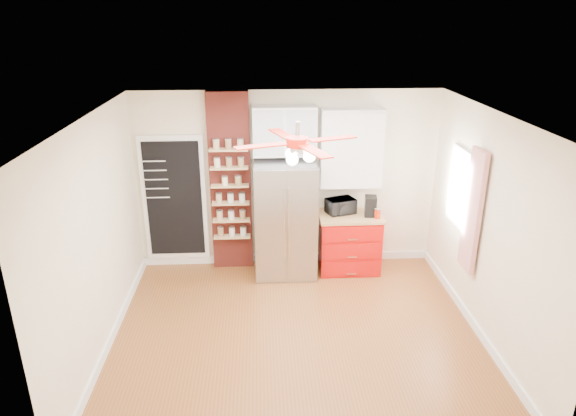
{
  "coord_description": "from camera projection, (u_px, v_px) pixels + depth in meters",
  "views": [
    {
      "loc": [
        -0.4,
        -5.34,
        3.75
      ],
      "look_at": [
        -0.05,
        0.9,
        1.33
      ],
      "focal_mm": 32.0,
      "sensor_mm": 36.0,
      "label": 1
    }
  ],
  "objects": [
    {
      "name": "upper_shelf_unit",
      "position": [
        351.0,
        148.0,
        7.44
      ],
      "size": [
        0.9,
        0.3,
        1.15
      ],
      "primitive_type": "cube",
      "color": "white",
      "rests_on": "wall_back"
    },
    {
      "name": "canister_left",
      "position": [
        377.0,
        214.0,
        7.48
      ],
      "size": [
        0.11,
        0.11,
        0.14
      ],
      "primitive_type": "cylinder",
      "rotation": [
        0.0,
        0.0,
        -0.28
      ],
      "color": "#A61F09",
      "rests_on": "red_cabinet"
    },
    {
      "name": "wall_front",
      "position": [
        316.0,
        339.0,
        3.99
      ],
      "size": [
        4.5,
        0.02,
        2.7
      ],
      "primitive_type": "cube",
      "color": "#F7E9C7",
      "rests_on": "floor"
    },
    {
      "name": "toaster_oven",
      "position": [
        341.0,
        206.0,
        7.65
      ],
      "size": [
        0.48,
        0.4,
        0.23
      ],
      "primitive_type": "imported",
      "rotation": [
        0.0,
        0.0,
        0.35
      ],
      "color": "black",
      "rests_on": "red_cabinet"
    },
    {
      "name": "wall_left",
      "position": [
        97.0,
        239.0,
        5.74
      ],
      "size": [
        0.02,
        4.0,
        2.7
      ],
      "primitive_type": "cube",
      "color": "#F7E9C7",
      "rests_on": "floor"
    },
    {
      "name": "floor",
      "position": [
        296.0,
        334.0,
        6.34
      ],
      "size": [
        4.5,
        4.5,
        0.0
      ],
      "primitive_type": "plane",
      "color": "brown",
      "rests_on": "ground"
    },
    {
      "name": "upper_glass_cabinet",
      "position": [
        284.0,
        131.0,
        7.26
      ],
      "size": [
        0.9,
        0.35,
        0.7
      ],
      "primitive_type": "cube",
      "color": "white",
      "rests_on": "wall_back"
    },
    {
      "name": "red_cabinet",
      "position": [
        349.0,
        242.0,
        7.79
      ],
      "size": [
        0.94,
        0.64,
        0.9
      ],
      "color": "#B40B09",
      "rests_on": "floor"
    },
    {
      "name": "pantry_jar_oats",
      "position": [
        225.0,
        181.0,
        7.42
      ],
      "size": [
        0.1,
        0.1,
        0.13
      ],
      "primitive_type": "cylinder",
      "rotation": [
        0.0,
        0.0,
        0.24
      ],
      "color": "#F2EEB9",
      "rests_on": "brick_pillar"
    },
    {
      "name": "pantry_jar_beans",
      "position": [
        238.0,
        181.0,
        7.42
      ],
      "size": [
        0.12,
        0.12,
        0.13
      ],
      "primitive_type": "cylinder",
      "rotation": [
        0.0,
        0.0,
        -0.31
      ],
      "color": "olive",
      "rests_on": "brick_pillar"
    },
    {
      "name": "wall_back",
      "position": [
        287.0,
        180.0,
        7.72
      ],
      "size": [
        4.5,
        0.02,
        2.7
      ],
      "primitive_type": "cube",
      "color": "#F7E9C7",
      "rests_on": "floor"
    },
    {
      "name": "chalkboard",
      "position": [
        174.0,
        199.0,
        7.69
      ],
      "size": [
        0.95,
        0.05,
        1.95
      ],
      "color": "white",
      "rests_on": "wall_back"
    },
    {
      "name": "canister_right",
      "position": [
        371.0,
        209.0,
        7.67
      ],
      "size": [
        0.14,
        0.14,
        0.13
      ],
      "primitive_type": "cylinder",
      "rotation": [
        0.0,
        0.0,
        0.31
      ],
      "color": "#C73A0B",
      "rests_on": "red_cabinet"
    },
    {
      "name": "ceiling_fan",
      "position": [
        298.0,
        143.0,
        5.47
      ],
      "size": [
        1.4,
        1.4,
        0.44
      ],
      "color": "silver",
      "rests_on": "ceiling"
    },
    {
      "name": "wall_right",
      "position": [
        489.0,
        230.0,
        5.97
      ],
      "size": [
        0.02,
        4.0,
        2.7
      ],
      "primitive_type": "cube",
      "color": "#F7E9C7",
      "rests_on": "floor"
    },
    {
      "name": "ceiling",
      "position": [
        298.0,
        117.0,
        5.37
      ],
      "size": [
        4.5,
        4.5,
        0.0
      ],
      "primitive_type": "plane",
      "color": "white",
      "rests_on": "wall_back"
    },
    {
      "name": "fridge",
      "position": [
        285.0,
        219.0,
        7.54
      ],
      "size": [
        0.9,
        0.7,
        1.75
      ],
      "primitive_type": "cube",
      "color": "#A3A3A7",
      "rests_on": "floor"
    },
    {
      "name": "window",
      "position": [
        461.0,
        189.0,
        6.74
      ],
      "size": [
        0.04,
        0.75,
        1.05
      ],
      "primitive_type": "cube",
      "color": "white",
      "rests_on": "wall_right"
    },
    {
      "name": "curtain",
      "position": [
        473.0,
        211.0,
        6.26
      ],
      "size": [
        0.06,
        0.4,
        1.55
      ],
      "primitive_type": "cube",
      "color": "#AF1817",
      "rests_on": "wall_right"
    },
    {
      "name": "coffee_maker",
      "position": [
        370.0,
        206.0,
        7.55
      ],
      "size": [
        0.2,
        0.23,
        0.3
      ],
      "primitive_type": "cube",
      "rotation": [
        0.0,
        0.0,
        -0.15
      ],
      "color": "black",
      "rests_on": "red_cabinet"
    },
    {
      "name": "brick_pillar",
      "position": [
        230.0,
        183.0,
        7.6
      ],
      "size": [
        0.6,
        0.16,
        2.7
      ],
      "primitive_type": "cube",
      "color": "maroon",
      "rests_on": "floor"
    }
  ]
}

